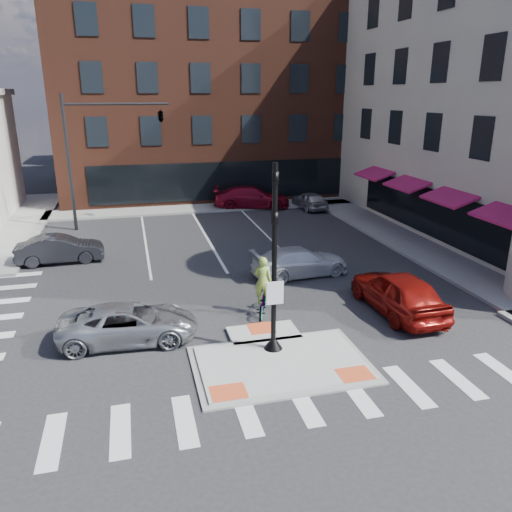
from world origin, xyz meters
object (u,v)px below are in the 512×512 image
object	(u,v)px
bg_car_silver	(309,200)
bg_car_red	(252,197)
white_pickup	(300,262)
cyclist	(263,295)
silver_suv	(129,323)
red_sedan	(398,292)
bg_car_dark	(60,249)

from	to	relation	value
bg_car_silver	bg_car_red	distance (m)	4.20
white_pickup	cyclist	xyz separation A→B (m)	(-2.77, -3.71, 0.11)
silver_suv	bg_car_silver	bearing A→B (deg)	-33.12
white_pickup	silver_suv	bearing A→B (deg)	114.98
silver_suv	bg_car_red	size ratio (longest dim) A/B	0.84
red_sedan	cyclist	distance (m)	5.15
red_sedan	white_pickup	size ratio (longest dim) A/B	1.06
bg_car_dark	bg_car_silver	world-z (taller)	bg_car_dark
bg_car_silver	bg_car_red	bearing A→B (deg)	-23.97
bg_car_dark	cyclist	xyz separation A→B (m)	(8.11, -8.38, 0.09)
red_sedan	bg_car_dark	distance (m)	16.20
cyclist	silver_suv	bearing A→B (deg)	32.71
white_pickup	cyclist	distance (m)	4.63
bg_car_silver	cyclist	world-z (taller)	cyclist
white_pickup	bg_car_dark	bearing A→B (deg)	60.54
bg_car_dark	red_sedan	bearing A→B (deg)	-127.99
bg_car_dark	silver_suv	bearing A→B (deg)	-163.40
bg_car_dark	bg_car_red	bearing A→B (deg)	-53.67
white_pickup	cyclist	bearing A→B (deg)	137.02
bg_car_red	silver_suv	bearing A→B (deg)	166.72
silver_suv	bg_car_silver	size ratio (longest dim) A/B	1.23
red_sedan	bg_car_red	bearing A→B (deg)	-88.65
silver_suv	bg_car_dark	xyz separation A→B (m)	(-3.19, 9.33, 0.04)
cyclist	bg_car_dark	bearing A→B (deg)	-24.16
silver_suv	bg_car_red	xyz separation A→B (m)	(8.92, 19.00, 0.16)
bg_car_silver	white_pickup	bearing A→B (deg)	62.78
silver_suv	cyclist	size ratio (longest dim) A/B	2.02
silver_suv	white_pickup	bearing A→B (deg)	-55.76
red_sedan	bg_car_dark	xyz separation A→B (m)	(-13.15, 9.46, -0.14)
red_sedan	white_pickup	world-z (taller)	red_sedan
white_pickup	bg_car_silver	bearing A→B (deg)	-28.07
bg_car_red	cyclist	bearing A→B (deg)	179.38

